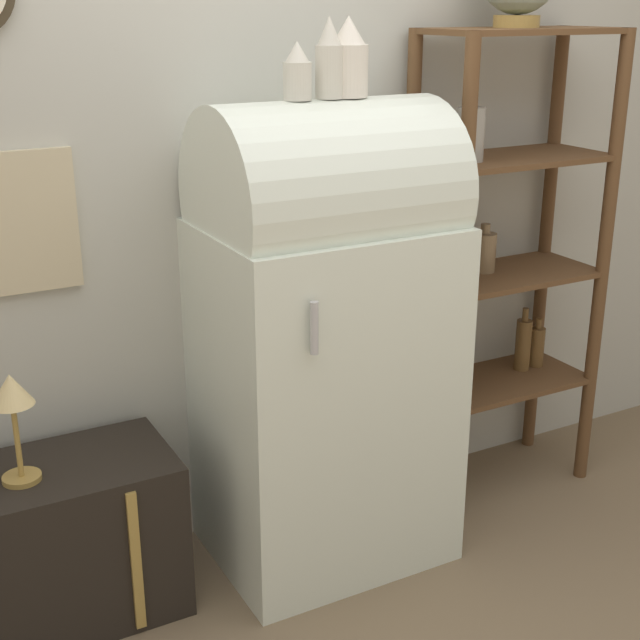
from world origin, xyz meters
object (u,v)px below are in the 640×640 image
refrigerator (325,335)px  vase_right (348,60)px  vase_center (329,60)px  vase_left (297,73)px  suitcase_trunk (45,547)px  desk_lamp (12,402)px

refrigerator → vase_right: 0.86m
refrigerator → vase_right: vase_right is taller
vase_center → vase_right: (0.07, 0.01, -0.00)m
refrigerator → vase_left: vase_left is taller
suitcase_trunk → desk_lamp: (-0.04, -0.03, 0.50)m
vase_right → desk_lamp: (-1.06, 0.01, -0.88)m
vase_center → desk_lamp: vase_center is taller
vase_right → desk_lamp: size_ratio=0.71×
suitcase_trunk → vase_left: bearing=-3.8°
suitcase_trunk → vase_center: (0.94, -0.06, 1.38)m
suitcase_trunk → vase_left: size_ratio=4.84×
refrigerator → suitcase_trunk: bearing=176.6°
suitcase_trunk → vase_left: 1.59m
vase_center → desk_lamp: bearing=178.6°
refrigerator → vase_right: (0.08, 0.01, 0.85)m
suitcase_trunk → vase_right: 1.71m
vase_right → desk_lamp: bearing=179.3°
vase_center → vase_right: same height
refrigerator → vase_right: size_ratio=6.61×
vase_center → vase_left: bearing=179.4°
vase_center → desk_lamp: (-0.99, 0.02, -0.88)m
refrigerator → vase_left: 0.82m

